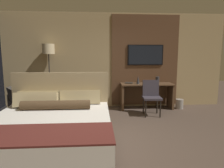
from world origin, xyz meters
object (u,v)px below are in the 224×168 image
object	(u,v)px
floor_lamp	(49,54)
book	(129,83)
vase_short	(157,80)
tv	(145,55)
waste_bin	(179,104)
bed	(51,129)
desk	(146,92)
desk_chair	(151,94)
vase_tall	(138,80)
armchair_by_window	(28,106)

from	to	relation	value
floor_lamp	book	distance (m)	2.43
vase_short	book	distance (m)	0.83
tv	book	world-z (taller)	tv
waste_bin	bed	bearing A→B (deg)	-143.95
desk	waste_bin	xyz separation A→B (m)	(0.97, -0.13, -0.36)
desk_chair	vase_tall	distance (m)	0.69
floor_lamp	book	world-z (taller)	floor_lamp
vase_short	vase_tall	bearing A→B (deg)	177.74
vase_tall	waste_bin	bearing A→B (deg)	-2.63
desk_chair	floor_lamp	size ratio (longest dim) A/B	0.49
vase_tall	book	distance (m)	0.29
bed	desk	size ratio (longest dim) A/B	1.42
desk_chair	waste_bin	world-z (taller)	desk_chair
bed	waste_bin	xyz separation A→B (m)	(3.19, 2.33, -0.20)
bed	waste_bin	size ratio (longest dim) A/B	7.71
vase_short	bed	bearing A→B (deg)	-136.82
vase_tall	tv	bearing A→B (deg)	48.04
tv	book	distance (m)	0.99
desk_chair	vase_tall	xyz separation A→B (m)	(-0.25, 0.57, 0.31)
armchair_by_window	book	xyz separation A→B (m)	(2.71, 0.60, 0.50)
floor_lamp	vase_short	xyz separation A→B (m)	(3.10, -0.14, -0.74)
floor_lamp	vase_tall	world-z (taller)	floor_lamp
armchair_by_window	bed	bearing A→B (deg)	171.12
desk_chair	book	distance (m)	0.85
book	armchair_by_window	bearing A→B (deg)	-167.47
floor_lamp	book	size ratio (longest dim) A/B	7.47
desk_chair	waste_bin	size ratio (longest dim) A/B	3.28
floor_lamp	vase_tall	size ratio (longest dim) A/B	8.02
tv	vase_short	distance (m)	0.84
vase_tall	book	xyz separation A→B (m)	(-0.25, 0.09, -0.10)
bed	tv	size ratio (longest dim) A/B	2.01
tv	desk_chair	world-z (taller)	tv
desk	floor_lamp	bearing A→B (deg)	179.07
floor_lamp	waste_bin	bearing A→B (deg)	-2.67
armchair_by_window	floor_lamp	xyz separation A→B (m)	(0.43, 0.63, 1.32)
floor_lamp	vase_tall	xyz separation A→B (m)	(2.54, -0.12, -0.72)
tv	vase_tall	distance (m)	0.82
bed	tv	xyz separation A→B (m)	(2.22, 2.68, 1.23)
desk	book	distance (m)	0.58
bed	desk_chair	world-z (taller)	bed
bed	book	size ratio (longest dim) A/B	8.57
armchair_by_window	book	distance (m)	2.83
book	waste_bin	distance (m)	1.63
tv	desk_chair	distance (m)	1.34
vase_tall	book	bearing A→B (deg)	159.38
tv	book	xyz separation A→B (m)	(-0.52, -0.20, -0.81)
tv	floor_lamp	xyz separation A→B (m)	(-2.80, -0.18, 0.01)
bed	armchair_by_window	bearing A→B (deg)	118.45
vase_tall	waste_bin	distance (m)	1.44
book	vase_short	bearing A→B (deg)	-8.17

